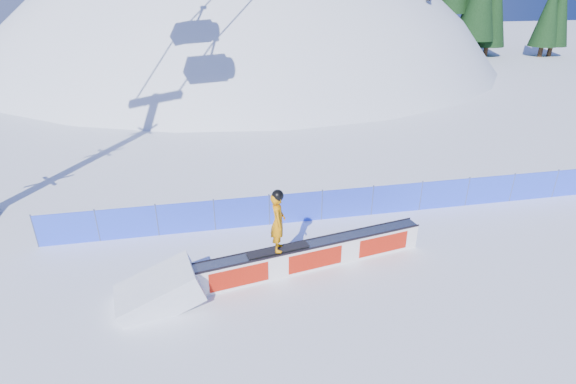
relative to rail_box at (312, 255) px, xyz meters
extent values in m
plane|color=white|center=(2.10, -1.54, -0.45)|extent=(160.00, 160.00, 0.00)
sphere|color=white|center=(2.10, 40.46, -18.45)|extent=(64.00, 64.00, 64.00)
cylinder|color=black|center=(23.85, 44.35, 5.30)|extent=(0.50, 0.50, 1.40)
cylinder|color=black|center=(24.64, 42.50, 4.78)|extent=(0.50, 0.50, 1.40)
cylinder|color=black|center=(26.01, 39.14, 3.38)|extent=(0.50, 0.50, 1.40)
cylinder|color=black|center=(27.73, 39.62, 1.29)|extent=(0.50, 0.50, 1.40)
cone|color=black|center=(27.73, 39.62, 5.06)|extent=(2.79, 2.79, 6.35)
cylinder|color=black|center=(29.61, 40.60, 0.15)|extent=(0.50, 0.50, 1.40)
cone|color=black|center=(29.61, 40.60, 4.98)|extent=(3.72, 3.72, 8.45)
cylinder|color=black|center=(31.18, 42.59, 0.15)|extent=(0.50, 0.50, 1.40)
cone|color=black|center=(31.18, 42.59, 4.80)|extent=(3.56, 3.56, 8.08)
cylinder|color=black|center=(32.37, 37.68, 0.15)|extent=(0.50, 0.50, 1.40)
cone|color=black|center=(32.37, 37.68, 5.26)|extent=(3.96, 3.96, 9.01)
cylinder|color=black|center=(36.07, 38.90, 0.15)|extent=(0.50, 0.50, 1.40)
cone|color=black|center=(36.07, 38.90, 5.28)|extent=(3.98, 3.98, 9.05)
cylinder|color=black|center=(35.08, 44.46, 0.15)|extent=(0.50, 0.50, 1.40)
cone|color=black|center=(35.08, 44.46, 3.83)|extent=(2.70, 2.70, 6.14)
cube|color=#2C4CF8|center=(2.10, 2.96, 0.15)|extent=(22.00, 0.03, 1.20)
cylinder|color=#434F78|center=(-8.90, 2.96, 0.20)|extent=(0.05, 0.05, 1.30)
cylinder|color=#434F78|center=(-6.90, 2.96, 0.20)|extent=(0.05, 0.05, 1.30)
cylinder|color=#434F78|center=(-4.90, 2.96, 0.20)|extent=(0.05, 0.05, 1.30)
cylinder|color=#434F78|center=(-2.90, 2.96, 0.20)|extent=(0.05, 0.05, 1.30)
cylinder|color=#434F78|center=(-0.90, 2.96, 0.20)|extent=(0.05, 0.05, 1.30)
cylinder|color=#434F78|center=(1.10, 2.96, 0.20)|extent=(0.05, 0.05, 1.30)
cylinder|color=#434F78|center=(3.10, 2.96, 0.20)|extent=(0.05, 0.05, 1.30)
cylinder|color=#434F78|center=(5.10, 2.96, 0.20)|extent=(0.05, 0.05, 1.30)
cylinder|color=#434F78|center=(7.10, 2.96, 0.20)|extent=(0.05, 0.05, 1.30)
cylinder|color=#434F78|center=(9.10, 2.96, 0.20)|extent=(0.05, 0.05, 1.30)
cylinder|color=#434F78|center=(11.10, 2.96, 0.20)|extent=(0.05, 0.05, 1.30)
cube|color=white|center=(0.00, 0.00, -0.02)|extent=(7.50, 1.80, 0.85)
cube|color=gray|center=(0.00, 0.00, 0.42)|extent=(7.43, 1.81, 0.04)
cube|color=black|center=(0.04, -0.25, 0.43)|extent=(7.42, 1.37, 0.06)
cube|color=black|center=(-0.04, 0.25, 0.43)|extent=(7.42, 1.37, 0.06)
cube|color=red|center=(0.04, -0.24, -0.02)|extent=(7.05, 1.29, 0.64)
cube|color=red|center=(-0.04, 0.24, -0.02)|extent=(7.05, 1.29, 0.64)
cube|color=black|center=(-1.12, -0.20, 0.48)|extent=(1.95, 0.68, 0.04)
imported|color=orange|center=(-1.12, -0.20, 1.42)|extent=(0.54, 0.73, 1.86)
sphere|color=black|center=(-1.12, -0.20, 2.29)|extent=(0.35, 0.35, 0.35)
camera|label=1|loc=(-3.05, -11.49, 7.88)|focal=28.00mm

